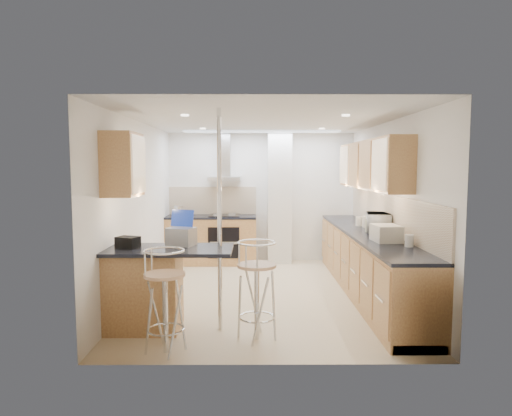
{
  "coord_description": "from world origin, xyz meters",
  "views": [
    {
      "loc": [
        -0.15,
        -6.53,
        1.86
      ],
      "look_at": [
        -0.11,
        0.2,
        1.24
      ],
      "focal_mm": 32.0,
      "sensor_mm": 36.0,
      "label": 1
    }
  ],
  "objects_px": {
    "bar_stool_near": "(165,301)",
    "laptop": "(181,236)",
    "microwave": "(379,223)",
    "bar_stool_end": "(257,290)",
    "bread_bin": "(386,233)"
  },
  "relations": [
    {
      "from": "bar_stool_end",
      "to": "microwave",
      "type": "bearing_deg",
      "value": -12.1
    },
    {
      "from": "bar_stool_near",
      "to": "laptop",
      "type": "bearing_deg",
      "value": 91.04
    },
    {
      "from": "bread_bin",
      "to": "bar_stool_near",
      "type": "bearing_deg",
      "value": -158.36
    },
    {
      "from": "laptop",
      "to": "microwave",
      "type": "bearing_deg",
      "value": 44.68
    },
    {
      "from": "microwave",
      "to": "bar_stool_end",
      "type": "bearing_deg",
      "value": 144.69
    },
    {
      "from": "bar_stool_near",
      "to": "bar_stool_end",
      "type": "bearing_deg",
      "value": 24.2
    },
    {
      "from": "bar_stool_end",
      "to": "bar_stool_near",
      "type": "bearing_deg",
      "value": 144.86
    },
    {
      "from": "microwave",
      "to": "laptop",
      "type": "bearing_deg",
      "value": 125.29
    },
    {
      "from": "microwave",
      "to": "bar_stool_near",
      "type": "relative_size",
      "value": 0.47
    },
    {
      "from": "microwave",
      "to": "laptop",
      "type": "distance_m",
      "value": 2.89
    },
    {
      "from": "microwave",
      "to": "laptop",
      "type": "relative_size",
      "value": 1.64
    },
    {
      "from": "bar_stool_end",
      "to": "bread_bin",
      "type": "height_order",
      "value": "bread_bin"
    },
    {
      "from": "microwave",
      "to": "bread_bin",
      "type": "distance_m",
      "value": 0.81
    },
    {
      "from": "microwave",
      "to": "bar_stool_near",
      "type": "height_order",
      "value": "microwave"
    },
    {
      "from": "bar_stool_near",
      "to": "bread_bin",
      "type": "relative_size",
      "value": 2.7
    }
  ]
}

